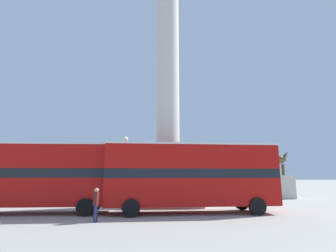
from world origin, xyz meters
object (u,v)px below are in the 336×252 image
object	(u,v)px
monument_column	(168,105)
bus_b	(191,174)
street_lamp	(124,168)
equestrian_statue	(277,182)
pedestrian_near_lamp	(96,203)
bus_a	(31,174)

from	to	relation	value
monument_column	bus_b	size ratio (longest dim) A/B	2.09
monument_column	bus_b	bearing A→B (deg)	-75.46
bus_b	street_lamp	size ratio (longest dim) A/B	2.09
monument_column	street_lamp	size ratio (longest dim) A/B	4.38
equestrian_statue	pedestrian_near_lamp	distance (m)	20.20
street_lamp	pedestrian_near_lamp	bearing A→B (deg)	-99.82
equestrian_statue	bus_b	bearing A→B (deg)	-121.22
equestrian_statue	street_lamp	distance (m)	16.74
monument_column	bus_a	distance (m)	11.21
street_lamp	equestrian_statue	bearing A→B (deg)	27.61
bus_b	equestrian_statue	size ratio (longest dim) A/B	1.90
bus_a	equestrian_statue	world-z (taller)	equestrian_statue
street_lamp	monument_column	bearing A→B (deg)	34.31
bus_a	equestrian_statue	bearing A→B (deg)	25.36
monument_column	bus_a	world-z (taller)	monument_column
monument_column	bus_a	bearing A→B (deg)	-155.23
monument_column	street_lamp	world-z (taller)	monument_column
monument_column	pedestrian_near_lamp	size ratio (longest dim) A/B	13.29
bus_b	pedestrian_near_lamp	bearing A→B (deg)	-155.05
bus_a	bus_b	distance (m)	9.97
equestrian_statue	monument_column	bearing A→B (deg)	-139.66
equestrian_statue	pedestrian_near_lamp	bearing A→B (deg)	-126.07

